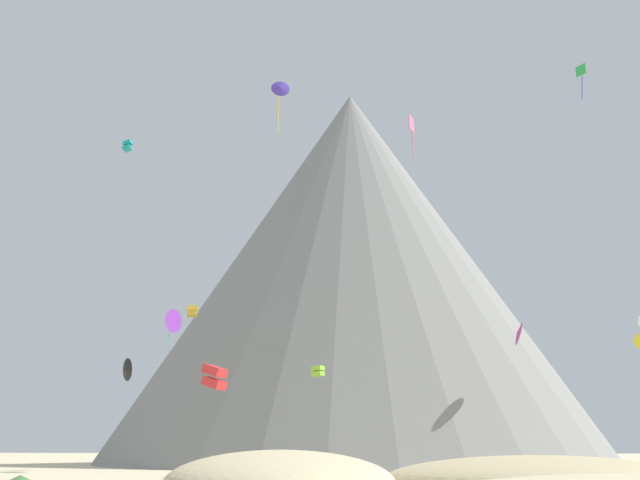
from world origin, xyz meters
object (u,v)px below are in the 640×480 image
kite_red_low (215,377)px  kite_magenta_low (518,334)px  bush_low_patch (20,480)px  kite_black_low (126,370)px  bush_ridge_crest (295,475)px  rock_massif (349,287)px  kite_indigo_high (280,89)px  kite_gold_mid (193,311)px  kite_lime_low (318,371)px  kite_teal_high (128,146)px  kite_rainbow_mid (412,128)px  kite_violet_low (173,321)px  kite_green_high (581,73)px

kite_red_low → kite_magenta_low: kite_magenta_low is taller
bush_low_patch → kite_black_low: size_ratio=1.17×
bush_ridge_crest → kite_black_low: 27.40m
rock_massif → kite_indigo_high: rock_massif is taller
bush_low_patch → rock_massif: (14.88, 57.85, 22.94)m
kite_magenta_low → kite_black_low: size_ratio=1.13×
bush_ridge_crest → kite_black_low: size_ratio=1.17×
kite_red_low → kite_magenta_low: size_ratio=0.72×
kite_gold_mid → kite_lime_low: size_ratio=1.10×
bush_low_patch → kite_black_low: bearing=97.5°
kite_indigo_high → kite_teal_high: 18.23m
kite_magenta_low → rock_massif: bearing=-145.4°
kite_red_low → kite_rainbow_mid: (13.22, 5.33, 19.04)m
kite_rainbow_mid → kite_gold_mid: size_ratio=2.52×
kite_rainbow_mid → kite_teal_high: kite_teal_high is taller
kite_rainbow_mid → kite_lime_low: (-8.94, 15.43, -16.79)m
bush_ridge_crest → kite_red_low: kite_red_low is taller
kite_violet_low → kite_teal_high: kite_teal_high is taller
kite_gold_mid → kite_magenta_low: bearing=-17.7°
kite_red_low → kite_indigo_high: kite_indigo_high is taller
kite_magenta_low → kite_rainbow_mid: 27.96m
kite_magenta_low → kite_green_high: kite_green_high is taller
kite_rainbow_mid → kite_lime_low: 24.49m
kite_indigo_high → kite_violet_low: size_ratio=1.56×
kite_red_low → bush_low_patch: bearing=133.6°
kite_magenta_low → kite_gold_mid: bearing=-90.4°
kite_black_low → kite_violet_low: bearing=85.0°
kite_gold_mid → kite_black_low: size_ratio=0.66×
kite_red_low → kite_teal_high: kite_teal_high is taller
kite_teal_high → kite_black_low: 27.12m
bush_ridge_crest → kite_indigo_high: size_ratio=0.38×
kite_red_low → kite_indigo_high: (-0.50, 26.15, 33.39)m
kite_red_low → kite_violet_low: size_ratio=0.42×
kite_lime_low → kite_black_low: (-17.54, -1.46, 0.20)m
kite_rainbow_mid → kite_green_high: size_ratio=0.97×
bush_low_patch → kite_rainbow_mid: 35.78m
kite_red_low → kite_teal_high: size_ratio=1.35×
kite_red_low → kite_rainbow_mid: bearing=-48.9°
bush_low_patch → kite_indigo_high: bearing=72.6°
bush_low_patch → kite_green_high: kite_green_high is taller
bush_ridge_crest → kite_rainbow_mid: bearing=28.9°
kite_lime_low → kite_green_high: 37.19m
kite_magenta_low → kite_gold_mid: kite_gold_mid is taller
kite_indigo_high → kite_lime_low: (4.78, -5.39, -31.14)m
kite_lime_low → kite_teal_high: 34.56m
kite_gold_mid → kite_lime_low: bearing=-44.4°
kite_teal_high → kite_gold_mid: bearing=92.9°
bush_low_patch → rock_massif: bearing=75.6°
kite_gold_mid → kite_lime_low: kite_gold_mid is taller
kite_rainbow_mid → kite_green_high: 23.45m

